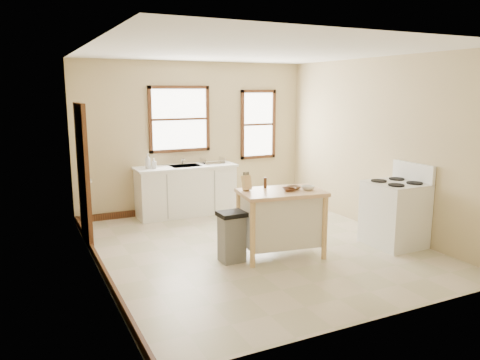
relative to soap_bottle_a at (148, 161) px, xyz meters
name	(u,v)px	position (x,y,z in m)	size (l,w,h in m)	color
floor	(256,247)	(1.00, -2.20, -1.05)	(5.00, 5.00, 0.00)	beige
ceiling	(257,51)	(1.00, -2.20, 1.75)	(5.00, 5.00, 0.00)	white
wall_back	(195,137)	(1.00, 0.30, 0.35)	(4.50, 0.04, 2.80)	tan
wall_left	(93,164)	(-1.25, -2.20, 0.35)	(0.04, 5.00, 2.80)	tan
wall_right	(379,145)	(3.25, -2.20, 0.35)	(0.04, 5.00, 2.80)	tan
window_main	(179,119)	(0.70, 0.28, 0.70)	(1.17, 0.06, 1.22)	#391F0F
window_side	(258,124)	(2.35, 0.28, 0.55)	(0.77, 0.06, 1.37)	#391F0F
door_left	(83,175)	(-1.21, -0.90, 0.00)	(0.06, 0.90, 2.10)	#391F0F
baseboard_back	(197,206)	(1.00, 0.27, -0.99)	(4.50, 0.04, 0.12)	#391F0F
baseboard_left	(102,268)	(-1.22, -2.20, -0.99)	(0.04, 5.00, 0.12)	#391F0F
sink_counter	(186,190)	(0.70, 0.00, -0.59)	(1.86, 0.62, 0.92)	white
faucet	(182,158)	(0.70, 0.18, -0.02)	(0.03, 0.03, 0.22)	silver
soap_bottle_a	(148,161)	(0.00, 0.00, 0.00)	(0.10, 0.10, 0.26)	#B2B2B2
soap_bottle_b	(154,163)	(0.10, -0.03, -0.04)	(0.08, 0.08, 0.18)	#B2B2B2
dish_rack	(212,161)	(1.22, -0.02, -0.08)	(0.41, 0.31, 0.10)	silver
kitchen_island	(281,223)	(1.14, -2.65, -0.59)	(1.13, 0.72, 0.93)	tan
knife_block	(246,183)	(0.72, -2.43, -0.02)	(0.10, 0.10, 0.20)	tan
pepper_grinder	(265,183)	(1.02, -2.41, -0.05)	(0.04, 0.04, 0.15)	#422311
bowl_a	(289,189)	(1.22, -2.72, -0.10)	(0.18, 0.18, 0.05)	brown
bowl_b	(294,188)	(1.34, -2.66, -0.10)	(0.18, 0.18, 0.04)	brown
bowl_c	(308,188)	(1.49, -2.77, -0.09)	(0.18, 0.18, 0.06)	white
trash_bin	(232,237)	(0.43, -2.57, -0.71)	(0.35, 0.30, 0.69)	slate
gas_stove	(395,205)	(2.89, -3.00, -0.44)	(0.76, 0.78, 1.22)	white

